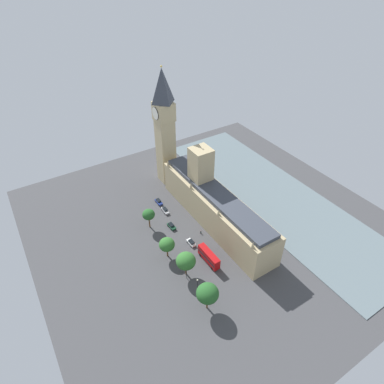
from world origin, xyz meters
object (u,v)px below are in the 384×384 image
Objects in this scene: clock_tower at (165,127)px; pedestrian_midblock at (201,232)px; plane_tree_kerbside at (167,245)px; street_lamp_slot_10 at (197,283)px; car_silver_far_end at (165,210)px; car_white_near_tower at (191,243)px; plane_tree_by_river_gate at (149,215)px; plane_tree_corner at (186,261)px; car_dark_green_under_trees at (171,226)px; car_blue_opposite_hall at (159,202)px; parliament_building at (214,204)px; street_lamp_slot_11 at (186,270)px; double_decker_bus_leading at (209,257)px; plane_tree_trailing at (207,293)px.

clock_tower reaches higher than pedestrian_midblock.
street_lamp_slot_10 is at bearing 92.92° from plane_tree_kerbside.
car_silver_far_end is at bearing -66.00° from pedestrian_midblock.
car_white_near_tower is 11.68m from plane_tree_kerbside.
clock_tower is 40.09m from plane_tree_by_river_gate.
pedestrian_midblock is 21.84m from plane_tree_by_river_gate.
car_white_near_tower is at bearing -178.28° from plane_tree_kerbside.
pedestrian_midblock is at bearing -137.82° from plane_tree_corner.
clock_tower is at bearing -118.72° from car_dark_green_under_trees.
car_white_near_tower is 0.51× the size of plane_tree_kerbside.
plane_tree_corner is at bearing 76.37° from car_blue_opposite_hall.
car_blue_opposite_hall and car_dark_green_under_trees have the same top height.
car_silver_far_end reaches higher than pedestrian_midblock.
car_dark_green_under_trees is at bearing 97.38° from car_white_near_tower.
plane_tree_by_river_gate is at bearing -89.76° from plane_tree_corner.
pedestrian_midblock is at bearing 22.71° from car_white_near_tower.
street_lamp_slot_11 is at bearing 38.18° from parliament_building.
plane_tree_by_river_gate is (7.26, -5.01, 5.78)m from car_dark_green_under_trees.
car_dark_green_under_trees is at bearing 77.79° from car_silver_far_end.
plane_tree_kerbside is at bearing -86.71° from street_lamp_slot_11.
car_white_near_tower reaches higher than pedestrian_midblock.
car_dark_green_under_trees is 0.42× the size of double_decker_bus_leading.
double_decker_bus_leading is at bearing -126.22° from plane_tree_trailing.
car_white_near_tower is at bearing 31.52° from pedestrian_midblock.
pedestrian_midblock is at bearing 67.08° from double_decker_bus_leading.
car_blue_opposite_hall is 0.46× the size of plane_tree_corner.
pedestrian_midblock is 0.15× the size of plane_tree_corner.
clock_tower is 60.30m from double_decker_bus_leading.
plane_tree_kerbside is (16.81, 3.17, 5.34)m from pedestrian_midblock.
street_lamp_slot_11 is (10.62, 1.97, 1.77)m from double_decker_bus_leading.
parliament_building is 6.41× the size of plane_tree_corner.
car_silver_far_end is 0.75× the size of street_lamp_slot_11.
plane_tree_trailing is 7.53m from street_lamp_slot_10.
street_lamp_slot_11 is at bearing -170.27° from double_decker_bus_leading.
plane_tree_trailing is (10.88, 47.76, 6.53)m from car_silver_far_end.
parliament_building is 41.80× the size of pedestrian_midblock.
parliament_building is 40.84m from clock_tower.
pedestrian_midblock is 0.24× the size of street_lamp_slot_11.
plane_tree_by_river_gate is at bearing -91.21° from street_lamp_slot_11.
double_decker_bus_leading is at bearing 90.35° from car_blue_opposite_hall.
pedestrian_midblock is at bearing 80.35° from clock_tower.
street_lamp_slot_10 is (-0.78, -6.79, -3.16)m from plane_tree_trailing.
pedestrian_midblock is at bearing -136.20° from street_lamp_slot_11.
car_dark_green_under_trees reaches higher than pedestrian_midblock.
car_blue_opposite_hall is 1.01× the size of car_dark_green_under_trees.
plane_tree_trailing is at bearing 78.97° from car_silver_far_end.
street_lamp_slot_10 reaches higher than car_white_near_tower.
parliament_building reaches higher than car_white_near_tower.
parliament_building is at bearing 160.39° from car_dark_green_under_trees.
plane_tree_corner is 0.94× the size of plane_tree_trailing.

